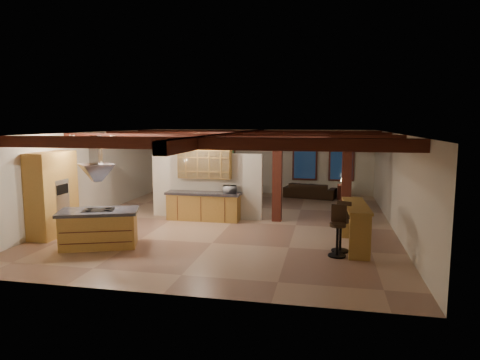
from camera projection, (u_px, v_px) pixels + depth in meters
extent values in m
plane|color=tan|center=(232.00, 222.00, 13.92)|extent=(12.00, 12.00, 0.00)
plane|color=beige|center=(261.00, 161.00, 19.55)|extent=(10.00, 0.00, 10.00)
plane|color=beige|center=(161.00, 219.00, 7.91)|extent=(10.00, 0.00, 10.00)
plane|color=beige|center=(91.00, 174.00, 14.73)|extent=(0.00, 12.00, 12.00)
plane|color=beige|center=(396.00, 182.00, 12.73)|extent=(0.00, 12.00, 12.00)
plane|color=#372411|center=(232.00, 133.00, 13.53)|extent=(12.00, 12.00, 0.00)
cube|color=#3E140F|center=(193.00, 143.00, 9.67)|extent=(10.00, 0.25, 0.28)
cube|color=#3E140F|center=(222.00, 139.00, 12.29)|extent=(10.00, 0.25, 0.28)
cube|color=#3E140F|center=(240.00, 136.00, 14.81)|extent=(10.00, 0.25, 0.28)
cube|color=#3E140F|center=(253.00, 134.00, 17.44)|extent=(10.00, 0.25, 0.28)
cube|color=#3E140F|center=(232.00, 137.00, 13.55)|extent=(0.28, 12.00, 0.28)
cube|color=#3E140F|center=(277.00, 177.00, 13.94)|extent=(0.30, 0.30, 2.90)
cube|color=#3E140F|center=(347.00, 179.00, 13.50)|extent=(0.30, 0.30, 2.90)
cube|color=#3E140F|center=(312.00, 142.00, 13.56)|extent=(2.50, 0.28, 0.28)
cube|color=beige|center=(207.00, 186.00, 14.46)|extent=(3.80, 0.18, 2.20)
cube|color=#AC8137|center=(52.00, 194.00, 12.17)|extent=(0.64, 1.60, 2.40)
cube|color=silver|center=(62.00, 196.00, 12.12)|extent=(0.06, 0.62, 0.95)
cube|color=black|center=(63.00, 189.00, 12.08)|extent=(0.01, 0.50, 0.28)
cube|color=#AC8137|center=(204.00, 207.00, 14.17)|extent=(2.40, 0.60, 0.86)
cube|color=black|center=(203.00, 193.00, 14.11)|extent=(2.50, 0.66, 0.08)
cube|color=#AC8137|center=(205.00, 164.00, 14.19)|extent=(1.80, 0.34, 0.95)
cube|color=silver|center=(203.00, 165.00, 14.01)|extent=(1.74, 0.02, 0.90)
pyramid|color=silver|center=(97.00, 181.00, 10.97)|extent=(1.10, 1.10, 0.45)
cube|color=silver|center=(96.00, 150.00, 10.86)|extent=(0.26, 0.22, 0.73)
cube|color=#3E140F|center=(305.00, 161.00, 19.09)|extent=(1.10, 0.05, 1.70)
cube|color=black|center=(305.00, 161.00, 19.06)|extent=(0.95, 0.02, 1.55)
cube|color=#3E140F|center=(342.00, 162.00, 18.77)|extent=(1.10, 0.05, 1.70)
cube|color=black|center=(342.00, 162.00, 18.74)|extent=(0.95, 0.02, 1.55)
cube|color=#3E140F|center=(229.00, 156.00, 19.76)|extent=(0.65, 0.04, 0.85)
cube|color=#2A623C|center=(228.00, 156.00, 19.74)|extent=(0.55, 0.01, 0.75)
cylinder|color=silver|center=(113.00, 136.00, 11.34)|extent=(0.16, 0.16, 0.03)
cylinder|color=silver|center=(197.00, 134.00, 13.25)|extent=(0.16, 0.16, 0.03)
cylinder|color=silver|center=(72.00, 135.00, 11.91)|extent=(0.16, 0.16, 0.03)
cube|color=#AC8137|center=(99.00, 230.00, 11.14)|extent=(2.07, 1.52, 0.89)
cube|color=black|center=(98.00, 212.00, 11.08)|extent=(2.23, 1.68, 0.08)
cube|color=black|center=(98.00, 210.00, 11.07)|extent=(0.91, 0.75, 0.02)
imported|color=#371D0D|center=(234.00, 194.00, 17.23)|extent=(2.30, 1.77, 0.72)
imported|color=black|center=(310.00, 190.00, 18.40)|extent=(2.30, 1.26, 0.64)
imported|color=silver|center=(230.00, 189.00, 13.91)|extent=(0.51, 0.41, 0.24)
cube|color=#AC8137|center=(356.00, 206.00, 10.91)|extent=(0.66, 2.22, 0.07)
cube|color=#AC8137|center=(360.00, 238.00, 10.01)|extent=(0.50, 0.13, 1.10)
cube|color=#AC8137|center=(351.00, 219.00, 11.95)|extent=(0.50, 0.13, 1.10)
cube|color=#3E140F|center=(343.00, 192.00, 18.08)|extent=(0.49, 0.49, 0.61)
cylinder|color=black|center=(343.00, 183.00, 18.03)|extent=(0.05, 0.05, 0.14)
cone|color=#FFDD99|center=(344.00, 180.00, 18.01)|extent=(0.25, 0.25, 0.16)
cylinder|color=black|center=(341.00, 221.00, 10.67)|extent=(0.39, 0.39, 0.08)
cube|color=black|center=(344.00, 210.00, 10.78)|extent=(0.36, 0.19, 0.44)
cylinder|color=black|center=(340.00, 236.00, 10.72)|extent=(0.07, 0.07, 0.77)
cylinder|color=black|center=(340.00, 251.00, 10.77)|extent=(0.44, 0.44, 0.03)
cylinder|color=black|center=(338.00, 225.00, 10.27)|extent=(0.39, 0.39, 0.08)
cube|color=black|center=(339.00, 213.00, 10.41)|extent=(0.37, 0.09, 0.43)
cylinder|color=black|center=(337.00, 241.00, 10.32)|extent=(0.07, 0.07, 0.76)
cylinder|color=black|center=(337.00, 256.00, 10.37)|extent=(0.43, 0.43, 0.03)
cube|color=#3E140F|center=(219.00, 196.00, 16.53)|extent=(0.48, 0.48, 0.05)
cube|color=#3E140F|center=(219.00, 187.00, 16.67)|extent=(0.37, 0.16, 0.67)
cylinder|color=#3E140F|center=(215.00, 202.00, 16.39)|extent=(0.04, 0.04, 0.38)
cylinder|color=#3E140F|center=(223.00, 202.00, 16.42)|extent=(0.04, 0.04, 0.38)
cylinder|color=#3E140F|center=(215.00, 201.00, 16.69)|extent=(0.04, 0.04, 0.38)
cylinder|color=#3E140F|center=(223.00, 201.00, 16.73)|extent=(0.04, 0.04, 0.38)
cube|color=#3E140F|center=(217.00, 191.00, 17.77)|extent=(0.48, 0.48, 0.05)
cube|color=#3E140F|center=(217.00, 183.00, 17.54)|extent=(0.37, 0.16, 0.67)
cylinder|color=#3E140F|center=(221.00, 195.00, 17.96)|extent=(0.04, 0.04, 0.38)
cylinder|color=#3E140F|center=(213.00, 195.00, 17.93)|extent=(0.04, 0.04, 0.38)
cylinder|color=#3E140F|center=(221.00, 196.00, 17.66)|extent=(0.04, 0.04, 0.38)
cylinder|color=#3E140F|center=(214.00, 196.00, 17.63)|extent=(0.04, 0.04, 0.38)
cube|color=#3E140F|center=(235.00, 196.00, 16.60)|extent=(0.48, 0.48, 0.05)
cube|color=#3E140F|center=(235.00, 186.00, 16.74)|extent=(0.37, 0.16, 0.67)
cylinder|color=#3E140F|center=(232.00, 202.00, 16.46)|extent=(0.04, 0.04, 0.38)
cylinder|color=#3E140F|center=(240.00, 202.00, 16.50)|extent=(0.04, 0.04, 0.38)
cylinder|color=#3E140F|center=(231.00, 200.00, 16.76)|extent=(0.04, 0.04, 0.38)
cylinder|color=#3E140F|center=(239.00, 200.00, 16.80)|extent=(0.04, 0.04, 0.38)
cube|color=#3E140F|center=(232.00, 190.00, 17.84)|extent=(0.48, 0.48, 0.05)
cube|color=#3E140F|center=(233.00, 183.00, 17.61)|extent=(0.37, 0.16, 0.67)
cylinder|color=#3E140F|center=(235.00, 195.00, 18.04)|extent=(0.04, 0.04, 0.38)
cylinder|color=#3E140F|center=(228.00, 195.00, 18.00)|extent=(0.04, 0.04, 0.38)
cylinder|color=#3E140F|center=(236.00, 196.00, 17.74)|extent=(0.04, 0.04, 0.38)
cylinder|color=#3E140F|center=(229.00, 196.00, 17.70)|extent=(0.04, 0.04, 0.38)
cube|color=#3E140F|center=(251.00, 195.00, 16.67)|extent=(0.48, 0.48, 0.05)
cube|color=#3E140F|center=(251.00, 186.00, 16.81)|extent=(0.37, 0.16, 0.67)
cylinder|color=#3E140F|center=(248.00, 201.00, 16.53)|extent=(0.04, 0.04, 0.38)
cylinder|color=#3E140F|center=(256.00, 201.00, 16.57)|extent=(0.04, 0.04, 0.38)
cylinder|color=#3E140F|center=(247.00, 200.00, 16.84)|extent=(0.04, 0.04, 0.38)
cylinder|color=#3E140F|center=(255.00, 200.00, 16.87)|extent=(0.04, 0.04, 0.38)
cube|color=#3E140F|center=(247.00, 190.00, 17.91)|extent=(0.48, 0.48, 0.05)
cube|color=#3E140F|center=(248.00, 183.00, 17.68)|extent=(0.37, 0.16, 0.67)
cylinder|color=#3E140F|center=(250.00, 195.00, 18.11)|extent=(0.04, 0.04, 0.38)
cylinder|color=#3E140F|center=(243.00, 195.00, 18.07)|extent=(0.04, 0.04, 0.38)
cylinder|color=#3E140F|center=(251.00, 196.00, 17.81)|extent=(0.04, 0.04, 0.38)
cylinder|color=#3E140F|center=(244.00, 196.00, 17.77)|extent=(0.04, 0.04, 0.38)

